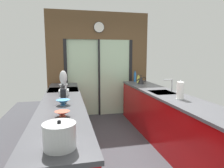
# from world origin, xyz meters

# --- Properties ---
(ground_plane) EXTENTS (5.04, 7.60, 0.02)m
(ground_plane) POSITION_xyz_m (0.00, 0.60, -0.01)
(ground_plane) COLOR #38383D
(back_wall_unit) EXTENTS (2.64, 0.12, 2.70)m
(back_wall_unit) POSITION_xyz_m (0.00, 2.40, 1.52)
(back_wall_unit) COLOR brown
(back_wall_unit) RESTS_ON ground_plane
(left_counter_run) EXTENTS (0.62, 3.80, 0.92)m
(left_counter_run) POSITION_xyz_m (-0.91, 0.13, 0.47)
(left_counter_run) COLOR #AD0C0F
(left_counter_run) RESTS_ON ground_plane
(right_counter_run) EXTENTS (0.62, 3.80, 0.92)m
(right_counter_run) POSITION_xyz_m (0.91, 0.30, 0.46)
(right_counter_run) COLOR #AD0C0F
(right_counter_run) RESTS_ON ground_plane
(sink_faucet) EXTENTS (0.19, 0.02, 0.24)m
(sink_faucet) POSITION_xyz_m (1.06, 0.55, 1.08)
(sink_faucet) COLOR #B7BABC
(sink_faucet) RESTS_ON right_counter_run
(oven_range) EXTENTS (0.60, 0.60, 0.92)m
(oven_range) POSITION_xyz_m (-0.91, 1.25, 0.46)
(oven_range) COLOR #B7BABC
(oven_range) RESTS_ON ground_plane
(mixing_bowl_near) EXTENTS (0.19, 0.19, 0.08)m
(mixing_bowl_near) POSITION_xyz_m (-0.89, -0.99, 0.96)
(mixing_bowl_near) COLOR #514C47
(mixing_bowl_near) RESTS_ON left_counter_run
(mixing_bowl_mid) EXTENTS (0.17, 0.17, 0.06)m
(mixing_bowl_mid) POSITION_xyz_m (-0.89, -0.56, 0.95)
(mixing_bowl_mid) COLOR #BC4C38
(mixing_bowl_mid) RESTS_ON left_counter_run
(mixing_bowl_far) EXTENTS (0.19, 0.19, 0.08)m
(mixing_bowl_far) POSITION_xyz_m (-0.89, -0.04, 0.96)
(mixing_bowl_far) COLOR teal
(mixing_bowl_far) RESTS_ON left_counter_run
(knife_block) EXTENTS (0.08, 0.14, 0.26)m
(knife_block) POSITION_xyz_m (-0.89, 0.22, 1.02)
(knife_block) COLOR black
(knife_block) RESTS_ON left_counter_run
(stand_mixer) EXTENTS (0.17, 0.27, 0.42)m
(stand_mixer) POSITION_xyz_m (-0.89, 0.74, 1.08)
(stand_mixer) COLOR #B7BABC
(stand_mixer) RESTS_ON left_counter_run
(stock_pot) EXTENTS (0.25, 0.25, 0.22)m
(stock_pot) POSITION_xyz_m (-0.89, -1.35, 1.02)
(stock_pot) COLOR #B7BABC
(stock_pot) RESTS_ON left_counter_run
(kettle) EXTENTS (0.25, 0.16, 0.21)m
(kettle) POSITION_xyz_m (0.89, 1.64, 1.01)
(kettle) COLOR black
(kettle) RESTS_ON right_counter_run
(soap_bottle_near) EXTENTS (0.07, 0.07, 0.21)m
(soap_bottle_near) POSITION_xyz_m (0.89, 1.83, 1.01)
(soap_bottle_near) COLOR #D1CC4C
(soap_bottle_near) RESTS_ON right_counter_run
(soap_bottle_far) EXTENTS (0.06, 0.06, 0.28)m
(soap_bottle_far) POSITION_xyz_m (0.89, 2.08, 1.04)
(soap_bottle_far) COLOR #286BB7
(soap_bottle_far) RESTS_ON right_counter_run
(paper_towel_roll) EXTENTS (0.13, 0.13, 0.30)m
(paper_towel_roll) POSITION_xyz_m (0.89, -0.06, 1.05)
(paper_towel_roll) COLOR #B7BABC
(paper_towel_roll) RESTS_ON right_counter_run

